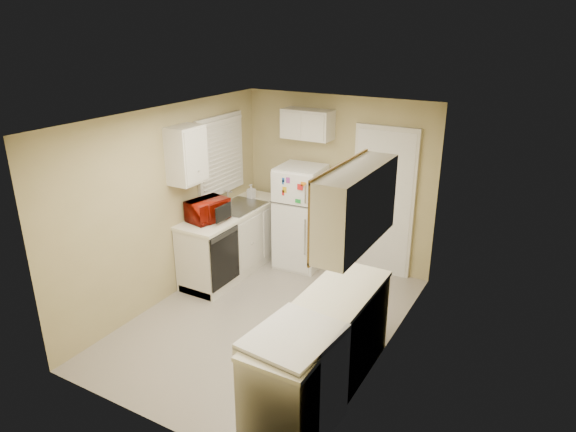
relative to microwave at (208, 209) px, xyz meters
The scene contains 19 objects.
floor 1.62m from the microwave, 20.78° to the right, with size 3.80×3.80×0.00m, color #B6AFA6.
ceiling 1.83m from the microwave, 20.78° to the right, with size 3.80×3.80×0.00m, color white.
wall_left 0.52m from the microwave, 119.80° to the right, with size 3.80×3.80×0.00m, color tan.
wall_right 2.59m from the microwave, ahead, with size 3.80×3.80×0.00m, color tan.
wall_back 1.87m from the microwave, 51.84° to the left, with size 2.80×2.80×0.00m, color tan.
wall_front 2.61m from the microwave, 63.79° to the right, with size 2.80×2.80×0.00m, color tan.
left_counter 0.76m from the microwave, 83.84° to the left, with size 0.60×1.80×0.90m, color silver.
dishwasher 0.67m from the microwave, 21.87° to the right, with size 0.03×0.58×0.72m, color black.
sink 0.64m from the microwave, 85.34° to the left, with size 0.54×0.74×0.16m, color gray.
microwave is the anchor object (origin of this frame).
soap_bottle 1.02m from the microwave, 90.00° to the left, with size 0.09×0.10×0.21m, color white.
window_blinds 0.85m from the microwave, 108.89° to the left, with size 0.10×0.98×1.08m, color silver.
upper_cabinet_left 0.79m from the microwave, 114.80° to the right, with size 0.30×0.45×0.70m, color silver.
refrigerator 1.36m from the microwave, 53.54° to the left, with size 0.60×0.59×1.47m, color white.
cabinet_over_fridge 1.79m from the microwave, 60.27° to the left, with size 0.70×0.30×0.40m, color silver.
interior_door 2.33m from the microwave, 37.58° to the left, with size 0.86×0.06×2.08m, color white.
right_counter 2.64m from the microwave, 28.79° to the right, with size 0.60×2.00×0.90m, color silver.
stove 2.92m from the microwave, 38.41° to the right, with size 0.63×0.78×0.95m, color white.
upper_cabinet_right 2.68m from the microwave, 21.32° to the right, with size 0.30×1.20×0.70m, color silver.
Camera 1 is at (2.79, -4.44, 3.30)m, focal length 32.00 mm.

